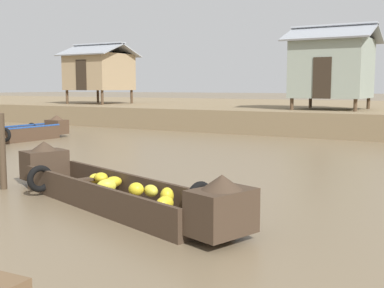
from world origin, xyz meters
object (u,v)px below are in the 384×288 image
object	(u,v)px
stilt_house_left	(99,71)
banana_boat	(113,189)
stilt_house_mid_left	(332,67)
cargo_boat_upstream	(20,132)
mooring_post	(2,151)

from	to	relation	value
stilt_house_left	banana_boat	bearing A→B (deg)	-48.49
banana_boat	stilt_house_left	distance (m)	22.93
stilt_house_left	stilt_house_mid_left	xyz separation A→B (m)	(14.59, -0.60, -0.08)
banana_boat	stilt_house_mid_left	world-z (taller)	stilt_house_mid_left
stilt_house_left	cargo_boat_upstream	bearing A→B (deg)	-64.02
cargo_boat_upstream	stilt_house_left	size ratio (longest dim) A/B	1.15
cargo_boat_upstream	stilt_house_mid_left	bearing A→B (deg)	47.25
stilt_house_left	mooring_post	bearing A→B (deg)	-54.43
banana_boat	cargo_boat_upstream	world-z (taller)	banana_boat
cargo_boat_upstream	stilt_house_left	world-z (taller)	stilt_house_left
banana_boat	stilt_house_mid_left	bearing A→B (deg)	91.72
stilt_house_mid_left	stilt_house_left	bearing A→B (deg)	177.66
stilt_house_left	stilt_house_mid_left	world-z (taller)	stilt_house_mid_left
stilt_house_mid_left	mooring_post	size ratio (longest dim) A/B	2.51
mooring_post	banana_boat	bearing A→B (deg)	0.06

